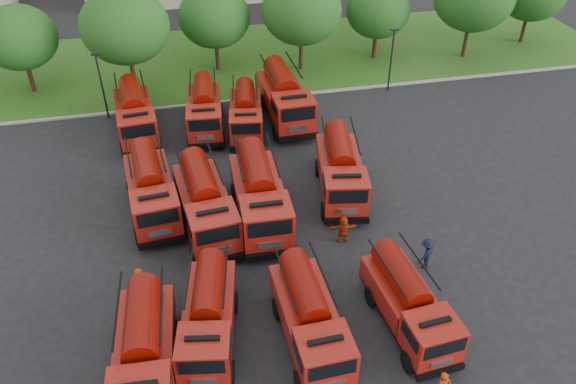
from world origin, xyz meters
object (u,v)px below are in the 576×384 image
fire_truck_10 (246,113)px  fire_truck_7 (341,169)px  fire_truck_5 (205,202)px  firefighter_2 (409,298)px  fire_truck_11 (285,97)px  firefighter_3 (424,266)px  fire_truck_1 (208,315)px  fire_truck_3 (409,303)px  fire_truck_4 (151,189)px  fire_truck_8 (135,114)px  fire_truck_9 (205,109)px  fire_truck_6 (260,194)px  fire_truck_2 (310,317)px  firefighter_5 (342,241)px  firefighter_4 (143,292)px  fire_truck_0 (144,353)px

fire_truck_10 → fire_truck_7: bearing=-54.3°
fire_truck_5 → firefighter_2: (9.07, -7.59, -1.68)m
fire_truck_11 → firefighter_3: 17.38m
fire_truck_1 → firefighter_3: size_ratio=3.66×
fire_truck_1 → fire_truck_5: 7.91m
fire_truck_3 → fire_truck_4: fire_truck_4 is taller
fire_truck_4 → fire_truck_5: bearing=-39.9°
fire_truck_8 → fire_truck_4: bearing=-89.5°
fire_truck_9 → fire_truck_7: bearing=-47.8°
fire_truck_7 → fire_truck_10: size_ratio=1.12×
fire_truck_6 → fire_truck_10: bearing=87.3°
fire_truck_2 → fire_truck_5: (-3.65, 8.99, 0.17)m
fire_truck_4 → fire_truck_1: bearing=-82.9°
fire_truck_6 → fire_truck_11: size_ratio=0.97×
fire_truck_2 → firefighter_2: 5.79m
fire_truck_8 → firefighter_5: 17.85m
fire_truck_4 → fire_truck_6: bearing=-24.1°
fire_truck_9 → firefighter_3: fire_truck_9 is taller
firefighter_2 → firefighter_5: size_ratio=0.90×
firefighter_3 → firefighter_5: (-3.57, 2.83, 0.00)m
fire_truck_10 → firefighter_5: size_ratio=4.03×
fire_truck_1 → firefighter_2: 9.83m
fire_truck_8 → firefighter_3: size_ratio=4.09×
firefighter_2 → firefighter_4: bearing=77.0°
fire_truck_7 → firefighter_2: (0.83, -9.14, -1.64)m
fire_truck_7 → fire_truck_6: bearing=-152.8°
fire_truck_7 → firefighter_2: bearing=-74.5°
fire_truck_10 → firefighter_5: bearing=-67.6°
fire_truck_2 → fire_truck_9: 20.23m
fire_truck_6 → fire_truck_9: 11.28m
fire_truck_2 → fire_truck_9: (-2.61, 20.06, 0.06)m
fire_truck_0 → firefighter_5: fire_truck_0 is taller
fire_truck_3 → firefighter_3: size_ratio=3.60×
firefighter_4 → fire_truck_7: bearing=-93.0°
fire_truck_3 → fire_truck_11: fire_truck_11 is taller
fire_truck_3 → fire_truck_2: bearing=174.2°
fire_truck_11 → firefighter_2: fire_truck_11 is taller
firefighter_2 → fire_truck_4: bearing=52.3°
fire_truck_9 → fire_truck_0: bearing=-97.2°
fire_truck_7 → fire_truck_10: bearing=127.8°
fire_truck_3 → fire_truck_9: fire_truck_9 is taller
fire_truck_5 → fire_truck_1: bearing=-100.2°
fire_truck_10 → firefighter_2: (5.24, -17.59, -1.48)m
fire_truck_0 → fire_truck_2: fire_truck_0 is taller
fire_truck_4 → fire_truck_5: fire_truck_5 is taller
fire_truck_3 → fire_truck_11: 20.29m
fire_truck_2 → firefighter_4: bearing=146.3°
fire_truck_0 → firefighter_2: bearing=11.9°
fire_truck_1 → fire_truck_11: (7.54, 19.04, 0.36)m
fire_truck_0 → fire_truck_5: (3.42, 9.46, 0.10)m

